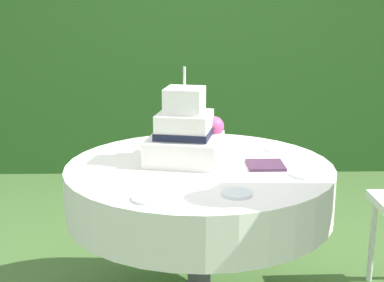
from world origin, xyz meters
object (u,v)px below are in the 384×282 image
Objects in this scene: serving_plate_left at (305,174)px; serving_plate_right at (150,198)px; wedding_cake at (186,134)px; serving_plate_far at (278,149)px; cake_table at (199,190)px; napkin_stack at (265,165)px; serving_plate_near at (236,193)px.

serving_plate_left is 0.68m from serving_plate_right.
serving_plate_far is at bearing 19.92° from wedding_cake.
serving_plate_left is at bearing 22.92° from serving_plate_right.
cake_table is 0.25m from wedding_cake.
serving_plate_far is at bearing 97.01° from serving_plate_left.
cake_table is 10.25× the size of serving_plate_far.
cake_table is at bearing -149.00° from serving_plate_far.
napkin_stack is at bearing 138.73° from serving_plate_left.
serving_plate_far and serving_plate_left have the same top height.
serving_plate_near is 1.03× the size of serving_plate_far.
cake_table is 8.65× the size of serving_plate_right.
wedding_cake is 0.50m from serving_plate_near.
serving_plate_far is 0.27m from napkin_stack.
serving_plate_left is at bearing -24.52° from wedding_cake.
serving_plate_far is 0.38m from serving_plate_left.
napkin_stack is at bearing 65.55° from serving_plate_near.
napkin_stack is (0.28, -0.03, 0.12)m from cake_table.
serving_plate_far and napkin_stack have the same top height.
napkin_stack is (-0.14, 0.13, 0.00)m from serving_plate_left.
serving_plate_right reaches higher than cake_table.
serving_plate_far is at bearing 68.92° from napkin_stack.
cake_table is 0.42m from serving_plate_near.
serving_plate_left is (0.43, -0.15, 0.12)m from cake_table.
napkin_stack is at bearing -15.51° from wedding_cake.
serving_plate_left is at bearing 36.46° from serving_plate_near.
napkin_stack is (0.16, 0.35, 0.00)m from serving_plate_near.
serving_plate_right is 0.85× the size of napkin_stack.
serving_plate_far is 0.72× the size of napkin_stack.
wedding_cake reaches higher than serving_plate_left.
serving_plate_left is (0.05, -0.38, 0.00)m from serving_plate_far.
wedding_cake reaches higher than serving_plate_right.
napkin_stack is at bearing -5.07° from cake_table.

